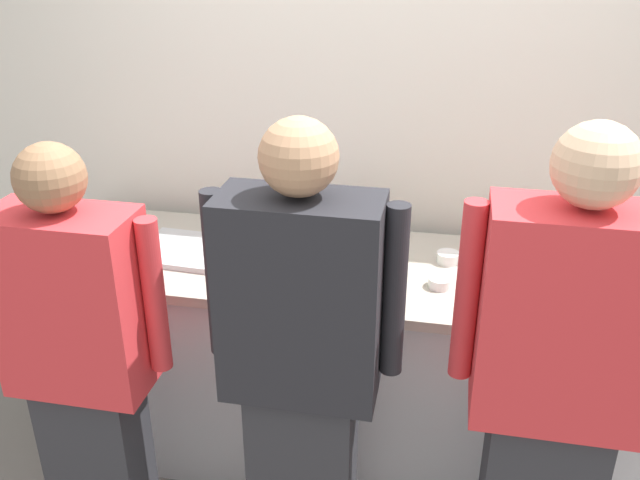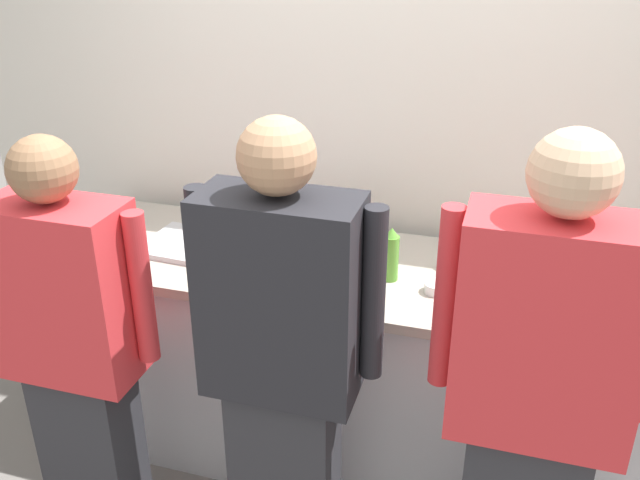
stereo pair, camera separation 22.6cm
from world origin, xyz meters
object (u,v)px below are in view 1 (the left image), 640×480
at_px(plate_stack_front, 517,293).
at_px(ramekin_red_sauce, 362,287).
at_px(chef_near_left, 83,365).
at_px(chef_far_right, 555,392).
at_px(squeeze_bottle_primary, 243,260).
at_px(ramekin_green_sauce, 440,282).
at_px(ramekin_orange_sauce, 448,257).
at_px(mixing_bowl_steel, 329,242).
at_px(ramekin_yellow_sauce, 80,256).
at_px(squeeze_bottle_secondary, 576,276).
at_px(chef_center, 302,367).
at_px(sheet_tray, 197,251).
at_px(squeeze_bottle_spare, 393,252).

bearing_deg(plate_stack_front, ramekin_red_sauce, -173.46).
bearing_deg(chef_near_left, chef_far_right, 2.27).
xyz_separation_m(squeeze_bottle_primary, ramekin_green_sauce, (0.74, 0.09, -0.06)).
distance_m(ramekin_red_sauce, ramekin_orange_sauce, 0.43).
height_order(mixing_bowl_steel, ramekin_yellow_sauce, mixing_bowl_steel).
bearing_deg(ramekin_orange_sauce, ramekin_yellow_sauce, -169.25).
xyz_separation_m(mixing_bowl_steel, ramekin_yellow_sauce, (-0.97, -0.25, -0.04)).
height_order(chef_near_left, ramekin_orange_sauce, chef_near_left).
relative_size(chef_near_left, squeeze_bottle_secondary, 7.58).
distance_m(mixing_bowl_steel, squeeze_bottle_primary, 0.39).
xyz_separation_m(chef_center, ramekin_yellow_sauce, (-1.03, 0.49, 0.05)).
height_order(chef_far_right, ramekin_green_sauce, chef_far_right).
height_order(chef_center, ramekin_orange_sauce, chef_center).
height_order(plate_stack_front, ramekin_yellow_sauce, plate_stack_front).
bearing_deg(chef_center, squeeze_bottle_secondary, 31.89).
relative_size(plate_stack_front, ramekin_green_sauce, 2.41).
distance_m(sheet_tray, ramekin_red_sauce, 0.73).
height_order(plate_stack_front, mixing_bowl_steel, mixing_bowl_steel).
height_order(chef_far_right, mixing_bowl_steel, chef_far_right).
relative_size(chef_far_right, plate_stack_front, 8.10).
relative_size(squeeze_bottle_secondary, ramekin_yellow_sauce, 2.13).
bearing_deg(squeeze_bottle_primary, chef_near_left, -127.17).
height_order(chef_center, plate_stack_front, chef_center).
relative_size(squeeze_bottle_spare, ramekin_green_sauce, 2.41).
bearing_deg(chef_near_left, squeeze_bottle_primary, 52.83).
xyz_separation_m(sheet_tray, squeeze_bottle_primary, (0.25, -0.18, 0.07)).
bearing_deg(chef_center, ramekin_yellow_sauce, 154.40).
bearing_deg(mixing_bowl_steel, squeeze_bottle_primary, -135.02).
relative_size(chef_far_right, sheet_tray, 3.67).
height_order(chef_center, squeeze_bottle_spare, chef_center).
bearing_deg(chef_center, mixing_bowl_steel, 94.27).
bearing_deg(ramekin_yellow_sauce, squeeze_bottle_spare, 5.29).
relative_size(chef_center, plate_stack_front, 7.97).
bearing_deg(mixing_bowl_steel, chef_center, -85.73).
xyz_separation_m(chef_far_right, sheet_tray, (-1.35, 0.64, 0.03)).
distance_m(mixing_bowl_steel, ramekin_orange_sauce, 0.48).
height_order(squeeze_bottle_primary, ramekin_red_sauce, squeeze_bottle_primary).
bearing_deg(squeeze_bottle_secondary, squeeze_bottle_spare, 174.56).
bearing_deg(ramekin_green_sauce, chef_center, -125.97).
relative_size(chef_center, ramekin_red_sauce, 17.19).
relative_size(plate_stack_front, squeeze_bottle_spare, 1.00).
bearing_deg(plate_stack_front, ramekin_yellow_sauce, -178.96).
xyz_separation_m(ramekin_orange_sauce, ramekin_green_sauce, (-0.02, -0.21, -0.00)).
bearing_deg(chef_far_right, squeeze_bottle_primary, 157.19).
bearing_deg(sheet_tray, plate_stack_front, -5.31).
xyz_separation_m(ramekin_yellow_sauce, ramekin_orange_sauce, (1.46, 0.28, 0.00)).
height_order(mixing_bowl_steel, ramekin_red_sauce, mixing_bowl_steel).
distance_m(squeeze_bottle_spare, ramekin_yellow_sauce, 1.26).
height_order(chef_center, squeeze_bottle_primary, chef_center).
height_order(chef_far_right, plate_stack_front, chef_far_right).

